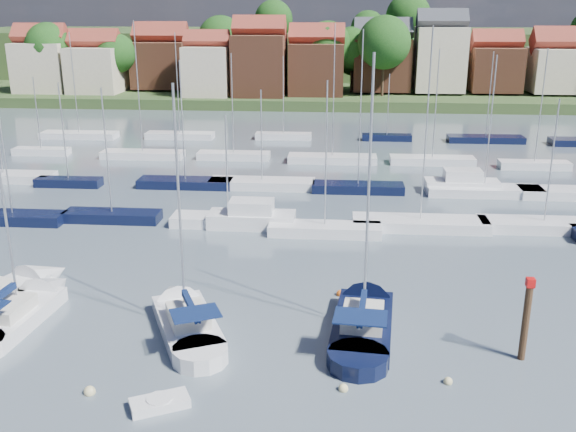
{
  "coord_description": "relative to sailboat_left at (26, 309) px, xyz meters",
  "views": [
    {
      "loc": [
        1.7,
        -28.84,
        16.75
      ],
      "look_at": [
        -1.86,
        14.0,
        2.94
      ],
      "focal_mm": 40.0,
      "sensor_mm": 36.0,
      "label": 1
    }
  ],
  "objects": [
    {
      "name": "sailboat_left",
      "position": [
        0.0,
        0.0,
        0.0
      ],
      "size": [
        3.66,
        10.91,
        14.61
      ],
      "rotation": [
        0.0,
        0.0,
        1.49
      ],
      "color": "silver",
      "rests_on": "ground"
    },
    {
      "name": "buoy_b",
      "position": [
        6.65,
        -7.53,
        -0.36
      ],
      "size": [
        0.54,
        0.54,
        0.54
      ],
      "primitive_type": "sphere",
      "color": "beige",
      "rests_on": "ground"
    },
    {
      "name": "buoy_e",
      "position": [
        18.04,
        4.12,
        -0.36
      ],
      "size": [
        0.47,
        0.47,
        0.47
      ],
      "primitive_type": "sphere",
      "color": "#D85914",
      "rests_on": "ground"
    },
    {
      "name": "buoy_f",
      "position": [
        23.16,
        -5.3,
        -0.36
      ],
      "size": [
        0.43,
        0.43,
        0.43
      ],
      "primitive_type": "sphere",
      "color": "beige",
      "rests_on": "ground"
    },
    {
      "name": "marina_field",
      "position": [
        18.04,
        31.82,
        0.07
      ],
      "size": [
        79.62,
        41.41,
        15.93
      ],
      "color": "silver",
      "rests_on": "ground"
    },
    {
      "name": "tender",
      "position": [
        10.15,
        -8.3,
        -0.14
      ],
      "size": [
        2.82,
        2.21,
        0.55
      ],
      "rotation": [
        0.0,
        0.0,
        0.47
      ],
      "color": "silver",
      "rests_on": "ground"
    },
    {
      "name": "ground",
      "position": [
        16.13,
        36.67,
        -0.36
      ],
      "size": [
        260.0,
        260.0,
        0.0
      ],
      "primitive_type": "plane",
      "color": "#404D57",
      "rests_on": "ground"
    },
    {
      "name": "buoy_d",
      "position": [
        18.24,
        -6.3,
        -0.36
      ],
      "size": [
        0.46,
        0.46,
        0.46
      ],
      "primitive_type": "sphere",
      "color": "beige",
      "rests_on": "ground"
    },
    {
      "name": "buoy_c",
      "position": [
        10.87,
        -5.28,
        -0.36
      ],
      "size": [
        0.44,
        0.44,
        0.44
      ],
      "primitive_type": "sphere",
      "color": "beige",
      "rests_on": "ground"
    },
    {
      "name": "sailboat_navy",
      "position": [
        19.42,
        0.83,
        -0.0
      ],
      "size": [
        4.13,
        11.87,
        16.11
      ],
      "rotation": [
        0.0,
        0.0,
        1.48
      ],
      "color": "black",
      "rests_on": "ground"
    },
    {
      "name": "sailboat_centre",
      "position": [
        9.26,
        -0.24,
        0.0
      ],
      "size": [
        6.95,
        10.87,
        14.52
      ],
      "rotation": [
        0.0,
        0.0,
        2.0
      ],
      "color": "silver",
      "rests_on": "ground"
    },
    {
      "name": "far_shore_town",
      "position": [
        18.36,
        129.34,
        4.25
      ],
      "size": [
        212.46,
        90.0,
        22.27
      ],
      "color": "#3B4C26",
      "rests_on": "ground"
    },
    {
      "name": "timber_piling",
      "position": [
        27.18,
        -2.73,
        0.95
      ],
      "size": [
        0.4,
        0.4,
        6.66
      ],
      "color": "#4C331E",
      "rests_on": "ground"
    },
    {
      "name": "sailboat_far",
      "position": [
        -1.99,
        2.0,
        -0.02
      ],
      "size": [
        6.28,
        11.12,
        14.33
      ],
      "rotation": [
        0.0,
        0.0,
        1.23
      ],
      "color": "silver",
      "rests_on": "ground"
    }
  ]
}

